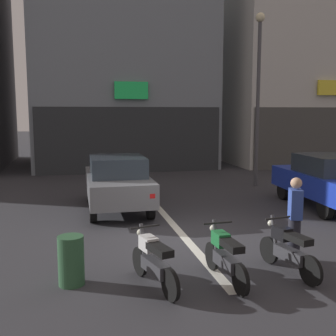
# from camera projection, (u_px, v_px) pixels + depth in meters

# --- Properties ---
(ground_plane) EXTENTS (120.00, 120.00, 0.00)m
(ground_plane) POSITION_uv_depth(u_px,v_px,m) (186.00, 239.00, 9.43)
(ground_plane) COLOR #333338
(lane_centre_line) EXTENTS (0.20, 18.00, 0.01)m
(lane_centre_line) POSITION_uv_depth(u_px,v_px,m) (144.00, 191.00, 15.23)
(lane_centre_line) COLOR silver
(lane_centre_line) RESTS_ON ground
(building_mid_block) EXTENTS (9.37, 8.09, 11.27)m
(building_mid_block) POSITION_uv_depth(u_px,v_px,m) (121.00, 65.00, 23.00)
(building_mid_block) COLOR gray
(building_mid_block) RESTS_ON ground
(building_far_right) EXTENTS (8.77, 9.27, 13.29)m
(building_far_right) POSITION_uv_depth(u_px,v_px,m) (288.00, 53.00, 25.15)
(building_far_right) COLOR silver
(building_far_right) RESTS_ON ground
(car_grey_crossing_near) EXTENTS (1.78, 4.11, 1.64)m
(car_grey_crossing_near) POSITION_uv_depth(u_px,v_px,m) (117.00, 181.00, 12.13)
(car_grey_crossing_near) COLOR black
(car_grey_crossing_near) RESTS_ON ground
(car_blue_parked_kerbside) EXTENTS (2.00, 4.20, 1.64)m
(car_blue_parked_kerbside) POSITION_uv_depth(u_px,v_px,m) (327.00, 179.00, 12.44)
(car_blue_parked_kerbside) COLOR black
(car_blue_parked_kerbside) RESTS_ON ground
(street_lamp) EXTENTS (0.36, 0.36, 6.72)m
(street_lamp) POSITION_uv_depth(u_px,v_px,m) (258.00, 82.00, 15.81)
(street_lamp) COLOR #47474C
(street_lamp) RESTS_ON ground
(motorcycle_white_row_leftmost) EXTENTS (0.62, 1.63, 0.98)m
(motorcycle_white_row_leftmost) POSITION_uv_depth(u_px,v_px,m) (154.00, 261.00, 6.77)
(motorcycle_white_row_leftmost) COLOR black
(motorcycle_white_row_leftmost) RESTS_ON ground
(motorcycle_green_row_left_mid) EXTENTS (0.55, 1.67, 0.98)m
(motorcycle_green_row_left_mid) POSITION_uv_depth(u_px,v_px,m) (225.00, 256.00, 7.01)
(motorcycle_green_row_left_mid) COLOR black
(motorcycle_green_row_left_mid) RESTS_ON ground
(motorcycle_black_row_centre) EXTENTS (0.55, 1.66, 0.98)m
(motorcycle_black_row_centre) POSITION_uv_depth(u_px,v_px,m) (288.00, 249.00, 7.35)
(motorcycle_black_row_centre) COLOR black
(motorcycle_black_row_centre) RESTS_ON ground
(person_by_motorcycles) EXTENTS (0.32, 0.41, 1.67)m
(person_by_motorcycles) POSITION_uv_depth(u_px,v_px,m) (295.00, 219.00, 7.93)
(person_by_motorcycles) COLOR #23232D
(person_by_motorcycles) RESTS_ON ground
(trash_bin) EXTENTS (0.44, 0.44, 0.85)m
(trash_bin) POSITION_uv_depth(u_px,v_px,m) (71.00, 261.00, 6.87)
(trash_bin) COLOR #2D5938
(trash_bin) RESTS_ON ground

